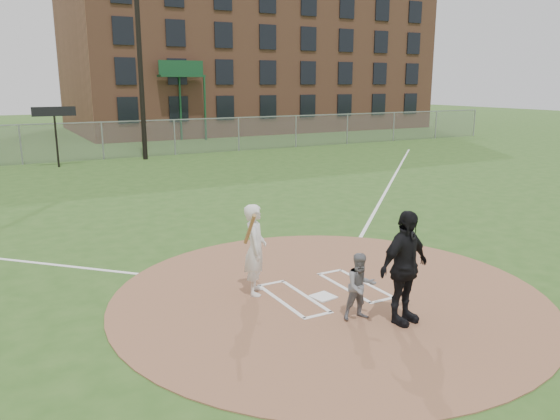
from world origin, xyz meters
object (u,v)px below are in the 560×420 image
umpire (404,268)px  home_plate (323,297)px  batter_at_plate (255,249)px  catcher (360,287)px

umpire → home_plate: bearing=99.5°
umpire → batter_at_plate: size_ratio=1.10×
catcher → batter_at_plate: bearing=128.8°
home_plate → catcher: size_ratio=0.34×
home_plate → batter_at_plate: bearing=141.8°
home_plate → catcher: catcher is taller
catcher → batter_at_plate: (-1.08, 1.94, 0.30)m
home_plate → umpire: 1.94m
home_plate → catcher: (0.03, -1.12, 0.58)m
catcher → umpire: bearing=-29.2°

